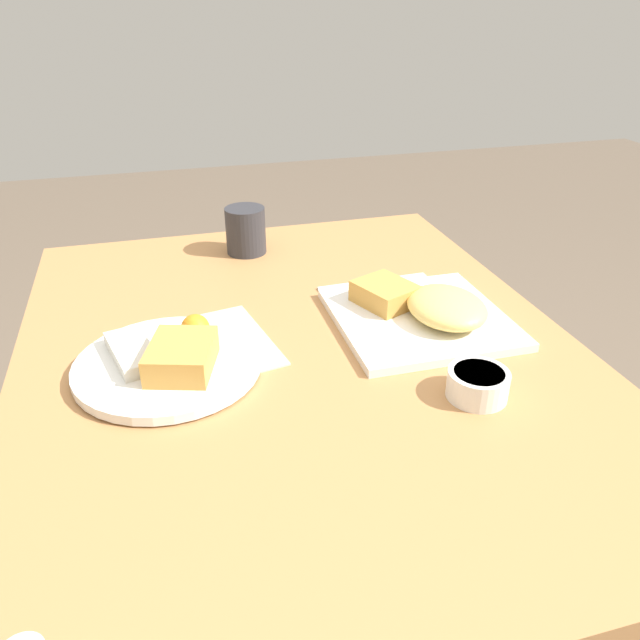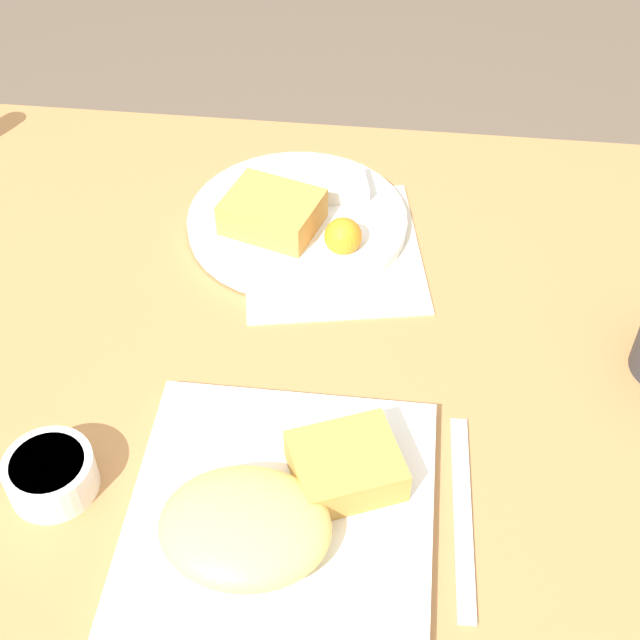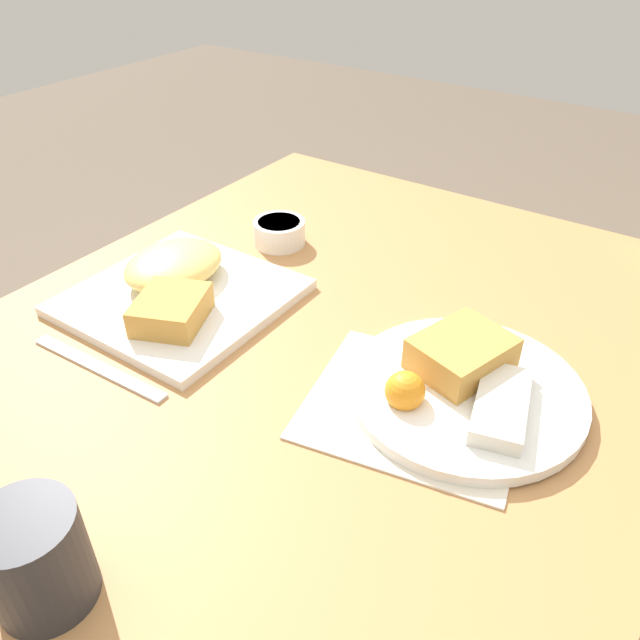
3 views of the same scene
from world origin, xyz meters
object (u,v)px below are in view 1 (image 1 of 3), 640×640
butter_knife (373,282)px  coffee_mug (246,230)px  plate_oval_far (170,360)px  plate_square_near (425,310)px  sauce_ramekin (478,383)px

butter_knife → coffee_mug: bearing=-48.9°
plate_oval_far → butter_knife: bearing=-62.0°
coffee_mug → butter_knife: bearing=-136.7°
coffee_mug → plate_oval_far: bearing=156.6°
coffee_mug → plate_square_near: bearing=-148.5°
butter_knife → plate_square_near: bearing=98.2°
sauce_ramekin → butter_knife: sauce_ramekin is taller
plate_square_near → plate_oval_far: (-0.04, 0.41, -0.00)m
plate_square_near → plate_oval_far: 0.41m
plate_square_near → butter_knife: size_ratio=1.28×
plate_oval_far → butter_knife: 0.43m
plate_oval_far → plate_square_near: bearing=-84.6°
sauce_ramekin → butter_knife: size_ratio=0.39×
sauce_ramekin → coffee_mug: coffee_mug is taller
plate_square_near → plate_oval_far: bearing=95.4°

